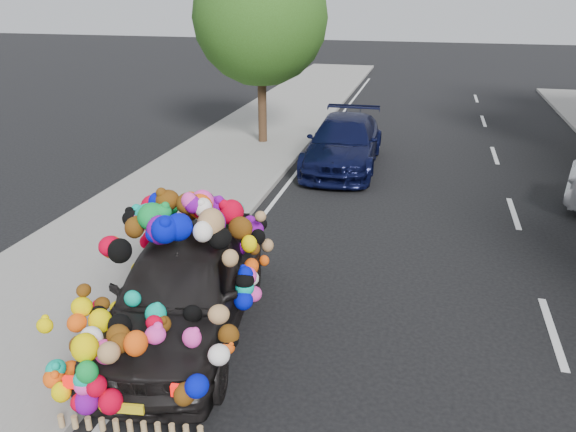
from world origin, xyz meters
name	(u,v)px	position (x,y,z in m)	size (l,w,h in m)	color
ground	(320,302)	(0.00, 0.00, 0.00)	(100.00, 100.00, 0.00)	black
sidewalk	(90,270)	(-4.30, 0.00, 0.06)	(4.00, 60.00, 0.12)	gray
kerb	(189,282)	(-2.35, 0.00, 0.07)	(0.15, 60.00, 0.13)	gray
lane_markings	(553,332)	(3.60, 0.00, 0.01)	(6.00, 50.00, 0.01)	silver
tree_near_sidewalk	(261,17)	(-3.80, 9.50, 4.02)	(4.20, 4.20, 6.13)	#332114
plush_art_car	(183,265)	(-1.80, -1.31, 1.12)	(2.78, 4.95, 2.19)	black
navy_sedan	(344,143)	(-0.83, 7.70, 0.71)	(1.98, 4.87, 1.41)	black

